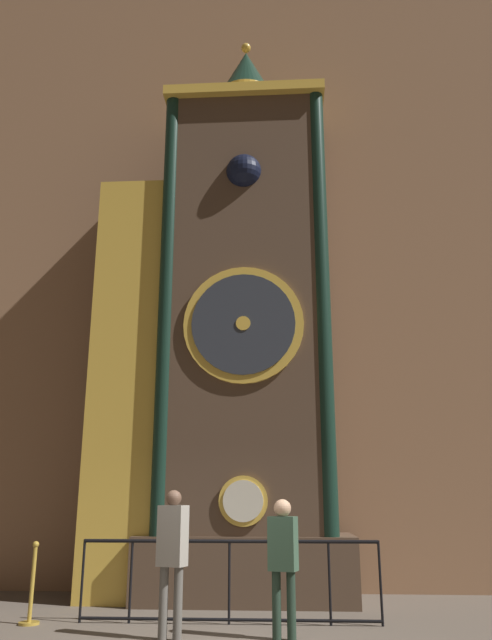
{
  "coord_description": "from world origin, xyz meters",
  "views": [
    {
      "loc": [
        0.88,
        -7.18,
        1.63
      ],
      "look_at": [
        0.19,
        3.97,
        4.85
      ],
      "focal_mm": 35.0,
      "sensor_mm": 36.0,
      "label": 1
    }
  ],
  "objects_px": {
    "visitor_far": "(283,553)",
    "visitor_near": "(172,548)",
    "stanchion_post": "(31,597)",
    "clock_tower": "(223,331)"
  },
  "relations": [
    {
      "from": "clock_tower",
      "to": "visitor_near",
      "type": "bearing_deg",
      "value": -95.98
    },
    {
      "from": "visitor_far",
      "to": "visitor_near",
      "type": "bearing_deg",
      "value": -158.73
    },
    {
      "from": "visitor_near",
      "to": "stanchion_post",
      "type": "bearing_deg",
      "value": 177.17
    },
    {
      "from": "visitor_near",
      "to": "stanchion_post",
      "type": "relative_size",
      "value": 1.63
    },
    {
      "from": "visitor_near",
      "to": "stanchion_post",
      "type": "distance_m",
      "value": 2.36
    },
    {
      "from": "visitor_near",
      "to": "visitor_far",
      "type": "relative_size",
      "value": 1.07
    },
    {
      "from": "clock_tower",
      "to": "stanchion_post",
      "type": "height_order",
      "value": "clock_tower"
    },
    {
      "from": "visitor_far",
      "to": "stanchion_post",
      "type": "relative_size",
      "value": 1.53
    },
    {
      "from": "visitor_near",
      "to": "clock_tower",
      "type": "bearing_deg",
      "value": 103.81
    },
    {
      "from": "stanchion_post",
      "to": "visitor_near",
      "type": "bearing_deg",
      "value": -22.62
    }
  ]
}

